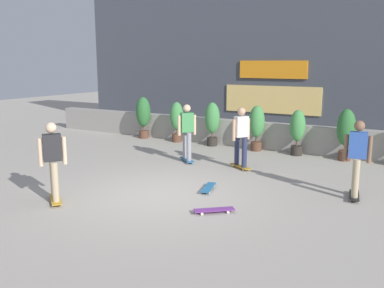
{
  "coord_description": "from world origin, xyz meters",
  "views": [
    {
      "loc": [
        5.16,
        -7.32,
        2.91
      ],
      "look_at": [
        0.0,
        1.5,
        0.9
      ],
      "focal_mm": 39.32,
      "sensor_mm": 36.0,
      "label": 1
    }
  ],
  "objects_px": {
    "potted_plant_4": "(297,129)",
    "potted_plant_1": "(177,119)",
    "skateboard_aside": "(214,210)",
    "potted_plant_2": "(212,121)",
    "potted_plant_5": "(346,131)",
    "potted_plant_3": "(257,125)",
    "skater_far_left": "(53,159)",
    "skater_mid_plaza": "(357,156)",
    "skater_far_right": "(187,130)",
    "skater_foreground": "(241,135)",
    "potted_plant_0": "(143,114)",
    "skateboard_near_camera": "(208,187)"
  },
  "relations": [
    {
      "from": "potted_plant_0",
      "to": "skater_far_right",
      "type": "bearing_deg",
      "value": -35.99
    },
    {
      "from": "potted_plant_1",
      "to": "skateboard_near_camera",
      "type": "height_order",
      "value": "potted_plant_1"
    },
    {
      "from": "potted_plant_3",
      "to": "potted_plant_5",
      "type": "distance_m",
      "value": 2.81
    },
    {
      "from": "potted_plant_0",
      "to": "potted_plant_3",
      "type": "bearing_deg",
      "value": -0.0
    },
    {
      "from": "potted_plant_0",
      "to": "potted_plant_3",
      "type": "distance_m",
      "value": 4.63
    },
    {
      "from": "potted_plant_2",
      "to": "skater_far_right",
      "type": "xyz_separation_m",
      "value": [
        0.48,
        -2.52,
        0.05
      ]
    },
    {
      "from": "potted_plant_0",
      "to": "potted_plant_2",
      "type": "height_order",
      "value": "potted_plant_0"
    },
    {
      "from": "potted_plant_3",
      "to": "potted_plant_4",
      "type": "bearing_deg",
      "value": 0.0
    },
    {
      "from": "potted_plant_1",
      "to": "potted_plant_0",
      "type": "bearing_deg",
      "value": 180.0
    },
    {
      "from": "potted_plant_1",
      "to": "skateboard_aside",
      "type": "bearing_deg",
      "value": -52.05
    },
    {
      "from": "potted_plant_3",
      "to": "skater_mid_plaza",
      "type": "distance_m",
      "value": 5.15
    },
    {
      "from": "skater_foreground",
      "to": "skater_mid_plaza",
      "type": "distance_m",
      "value": 3.37
    },
    {
      "from": "potted_plant_1",
      "to": "skater_foreground",
      "type": "xyz_separation_m",
      "value": [
        3.64,
        -2.46,
        0.09
      ]
    },
    {
      "from": "potted_plant_1",
      "to": "potted_plant_5",
      "type": "bearing_deg",
      "value": -0.0
    },
    {
      "from": "potted_plant_3",
      "to": "skater_far_right",
      "type": "height_order",
      "value": "skater_far_right"
    },
    {
      "from": "potted_plant_2",
      "to": "potted_plant_3",
      "type": "bearing_deg",
      "value": -0.0
    },
    {
      "from": "potted_plant_4",
      "to": "skateboard_aside",
      "type": "xyz_separation_m",
      "value": [
        0.14,
        -5.92,
        -0.77
      ]
    },
    {
      "from": "potted_plant_2",
      "to": "skateboard_near_camera",
      "type": "distance_m",
      "value": 5.29
    },
    {
      "from": "skater_far_right",
      "to": "potted_plant_4",
      "type": "bearing_deg",
      "value": 44.89
    },
    {
      "from": "potted_plant_2",
      "to": "skater_far_right",
      "type": "distance_m",
      "value": 2.56
    },
    {
      "from": "potted_plant_3",
      "to": "skater_far_right",
      "type": "relative_size",
      "value": 0.89
    },
    {
      "from": "skater_foreground",
      "to": "skateboard_near_camera",
      "type": "height_order",
      "value": "skater_foreground"
    },
    {
      "from": "potted_plant_1",
      "to": "skater_mid_plaza",
      "type": "relative_size",
      "value": 0.87
    },
    {
      "from": "potted_plant_0",
      "to": "skateboard_near_camera",
      "type": "height_order",
      "value": "potted_plant_0"
    },
    {
      "from": "potted_plant_1",
      "to": "skater_mid_plaza",
      "type": "distance_m",
      "value": 7.71
    },
    {
      "from": "skater_far_left",
      "to": "skateboard_aside",
      "type": "distance_m",
      "value": 3.48
    },
    {
      "from": "skater_far_left",
      "to": "skateboard_aside",
      "type": "relative_size",
      "value": 2.31
    },
    {
      "from": "potted_plant_5",
      "to": "skateboard_aside",
      "type": "bearing_deg",
      "value": -102.52
    },
    {
      "from": "potted_plant_0",
      "to": "skater_mid_plaza",
      "type": "relative_size",
      "value": 0.94
    },
    {
      "from": "skater_foreground",
      "to": "skateboard_aside",
      "type": "relative_size",
      "value": 2.31
    },
    {
      "from": "potted_plant_2",
      "to": "skater_foreground",
      "type": "distance_m",
      "value": 3.28
    },
    {
      "from": "potted_plant_3",
      "to": "potted_plant_4",
      "type": "relative_size",
      "value": 1.04
    },
    {
      "from": "skater_far_left",
      "to": "skater_foreground",
      "type": "height_order",
      "value": "same"
    },
    {
      "from": "skater_far_left",
      "to": "potted_plant_4",
      "type": "bearing_deg",
      "value": 66.66
    },
    {
      "from": "potted_plant_1",
      "to": "skater_far_right",
      "type": "height_order",
      "value": "skater_far_right"
    },
    {
      "from": "potted_plant_2",
      "to": "potted_plant_5",
      "type": "bearing_deg",
      "value": -0.0
    },
    {
      "from": "skater_far_left",
      "to": "skater_mid_plaza",
      "type": "bearing_deg",
      "value": 32.7
    },
    {
      "from": "skater_mid_plaza",
      "to": "skater_far_right",
      "type": "height_order",
      "value": "same"
    },
    {
      "from": "potted_plant_4",
      "to": "potted_plant_1",
      "type": "bearing_deg",
      "value": 180.0
    },
    {
      "from": "potted_plant_5",
      "to": "skateboard_aside",
      "type": "height_order",
      "value": "potted_plant_5"
    },
    {
      "from": "potted_plant_1",
      "to": "skateboard_aside",
      "type": "height_order",
      "value": "potted_plant_1"
    },
    {
      "from": "potted_plant_3",
      "to": "skater_far_right",
      "type": "xyz_separation_m",
      "value": [
        -1.17,
        -2.52,
        0.07
      ]
    },
    {
      "from": "skater_far_left",
      "to": "skater_foreground",
      "type": "relative_size",
      "value": 1.0
    },
    {
      "from": "potted_plant_0",
      "to": "skater_foreground",
      "type": "xyz_separation_m",
      "value": [
        5.15,
        -2.46,
        0.01
      ]
    },
    {
      "from": "skater_mid_plaza",
      "to": "potted_plant_3",
      "type": "bearing_deg",
      "value": 135.91
    },
    {
      "from": "skater_far_left",
      "to": "skateboard_aside",
      "type": "xyz_separation_m",
      "value": [
        3.17,
        1.12,
        -0.88
      ]
    },
    {
      "from": "potted_plant_1",
      "to": "potted_plant_2",
      "type": "distance_m",
      "value": 1.47
    },
    {
      "from": "potted_plant_0",
      "to": "skateboard_aside",
      "type": "distance_m",
      "value": 8.56
    },
    {
      "from": "potted_plant_3",
      "to": "skater_far_left",
      "type": "relative_size",
      "value": 0.89
    },
    {
      "from": "potted_plant_1",
      "to": "potted_plant_5",
      "type": "distance_m",
      "value": 5.93
    }
  ]
}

